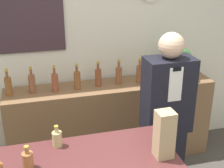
{
  "coord_description": "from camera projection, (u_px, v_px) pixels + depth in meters",
  "views": [
    {
      "loc": [
        -0.55,
        -1.26,
        2.21
      ],
      "look_at": [
        0.09,
        1.09,
        1.2
      ],
      "focal_mm": 50.0,
      "sensor_mm": 36.0,
      "label": 1
    }
  ],
  "objects": [
    {
      "name": "shelf_bottle_5",
      "position": [
        119.0,
        75.0,
        3.34
      ],
      "size": [
        0.07,
        0.07,
        0.28
      ],
      "color": "brown",
      "rests_on": "back_shelf"
    },
    {
      "name": "paper_bag",
      "position": [
        164.0,
        134.0,
        2.05
      ],
      "size": [
        0.12,
        0.11,
        0.33
      ],
      "color": "tan",
      "rests_on": "display_counter"
    },
    {
      "name": "back_shelf",
      "position": [
        111.0,
        123.0,
        3.53
      ],
      "size": [
        2.26,
        0.43,
        0.92
      ],
      "color": "brown",
      "rests_on": "ground_plane"
    },
    {
      "name": "shelf_bottle_6",
      "position": [
        139.0,
        73.0,
        3.38
      ],
      "size": [
        0.07,
        0.07,
        0.28
      ],
      "color": "brown",
      "rests_on": "back_shelf"
    },
    {
      "name": "shelf_bottle_7",
      "position": [
        159.0,
        72.0,
        3.42
      ],
      "size": [
        0.07,
        0.07,
        0.28
      ],
      "color": "brown",
      "rests_on": "back_shelf"
    },
    {
      "name": "shelf_bottle_0",
      "position": [
        8.0,
        86.0,
        3.06
      ],
      "size": [
        0.07,
        0.07,
        0.28
      ],
      "color": "brown",
      "rests_on": "back_shelf"
    },
    {
      "name": "shelf_bottle_3",
      "position": [
        77.0,
        80.0,
        3.21
      ],
      "size": [
        0.07,
        0.07,
        0.28
      ],
      "color": "brown",
      "rests_on": "back_shelf"
    },
    {
      "name": "shelf_bottle_4",
      "position": [
        98.0,
        77.0,
        3.28
      ],
      "size": [
        0.07,
        0.07,
        0.28
      ],
      "color": "brown",
      "rests_on": "back_shelf"
    },
    {
      "name": "shopkeeper",
      "position": [
        166.0,
        123.0,
        2.8
      ],
      "size": [
        0.42,
        0.26,
        1.65
      ],
      "color": "black",
      "rests_on": "ground_plane"
    },
    {
      "name": "counter_bottle_2",
      "position": [
        28.0,
        160.0,
        1.97
      ],
      "size": [
        0.07,
        0.07,
        0.16
      ],
      "color": "#A2653A",
      "rests_on": "display_counter"
    },
    {
      "name": "shelf_bottle_1",
      "position": [
        32.0,
        83.0,
        3.12
      ],
      "size": [
        0.07,
        0.07,
        0.28
      ],
      "color": "brown",
      "rests_on": "back_shelf"
    },
    {
      "name": "back_wall",
      "position": [
        82.0,
        41.0,
        3.37
      ],
      "size": [
        5.2,
        0.09,
        2.7
      ],
      "color": "silver",
      "rests_on": "ground_plane"
    },
    {
      "name": "counter_bottle_3",
      "position": [
        57.0,
        138.0,
        2.2
      ],
      "size": [
        0.07,
        0.07,
        0.16
      ],
      "color": "tan",
      "rests_on": "display_counter"
    },
    {
      "name": "potted_plant",
      "position": [
        179.0,
        62.0,
        3.42
      ],
      "size": [
        0.29,
        0.29,
        0.37
      ],
      "color": "#B27047",
      "rests_on": "back_shelf"
    },
    {
      "name": "shelf_bottle_2",
      "position": [
        55.0,
        82.0,
        3.15
      ],
      "size": [
        0.07,
        0.07,
        0.28
      ],
      "color": "brown",
      "rests_on": "back_shelf"
    }
  ]
}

